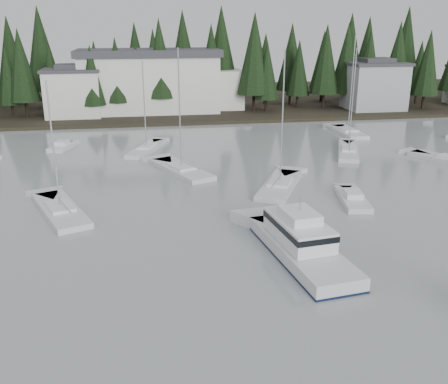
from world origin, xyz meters
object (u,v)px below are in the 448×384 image
object	(u,v)px
sailboat_7	(348,152)
sailboat_8	(348,133)
sailboat_2	(147,150)
runabout_3	(63,147)
sailboat_3	(181,171)
house_east_a	(375,85)
house_west	(73,92)
harbor_inn	(161,81)
sailboat_10	(280,187)
runabout_1	(353,200)
cabin_cruiser_center	(301,246)
sailboat_1	(61,212)

from	to	relation	value
sailboat_7	sailboat_8	bearing A→B (deg)	-0.43
sailboat_2	runabout_3	size ratio (longest dim) A/B	2.19
sailboat_3	house_east_a	bearing A→B (deg)	-72.45
house_west	sailboat_2	size ratio (longest dim) A/B	0.80
house_west	sailboat_7	bearing A→B (deg)	-38.99
runabout_3	harbor_inn	bearing A→B (deg)	-13.49
house_west	sailboat_10	size ratio (longest dim) A/B	0.68
sailboat_3	harbor_inn	bearing A→B (deg)	-23.40
sailboat_2	runabout_1	bearing A→B (deg)	-120.17
house_east_a	sailboat_10	size ratio (longest dim) A/B	0.75
sailboat_8	sailboat_2	bearing A→B (deg)	101.27
house_east_a	sailboat_10	bearing A→B (deg)	-125.26
cabin_cruiser_center	sailboat_8	bearing A→B (deg)	-34.57
sailboat_3	runabout_1	xyz separation A→B (m)	(14.90, -12.48, 0.07)
house_east_a	sailboat_7	xyz separation A→B (m)	(-16.85, -29.07, -4.83)
sailboat_2	sailboat_1	bearing A→B (deg)	-179.20
sailboat_3	sailboat_7	world-z (taller)	sailboat_3
house_west	sailboat_10	xyz separation A→B (m)	(24.71, -42.42, -4.58)
harbor_inn	sailboat_10	size ratio (longest dim) A/B	2.10
cabin_cruiser_center	sailboat_3	distance (m)	23.59
sailboat_7	house_west	bearing A→B (deg)	72.92
sailboat_10	sailboat_7	bearing A→B (deg)	-17.90
sailboat_7	sailboat_8	xyz separation A→B (m)	(4.61, 11.23, 0.01)
runabout_3	sailboat_10	bearing A→B (deg)	-114.54
cabin_cruiser_center	sailboat_10	size ratio (longest dim) A/B	0.87
cabin_cruiser_center	sailboat_2	world-z (taller)	sailboat_2
harbor_inn	sailboat_10	world-z (taller)	sailboat_10
cabin_cruiser_center	sailboat_2	xyz separation A→B (m)	(-10.27, 33.04, -0.70)
sailboat_3	sailboat_1	bearing A→B (deg)	110.15
house_west	harbor_inn	size ratio (longest dim) A/B	0.32
cabin_cruiser_center	sailboat_10	bearing A→B (deg)	-17.73
runabout_1	sailboat_10	bearing A→B (deg)	57.65
house_east_a	sailboat_8	xyz separation A→B (m)	(-12.24, -17.85, -4.82)
harbor_inn	house_east_a	bearing A→B (deg)	-6.36
sailboat_2	sailboat_10	world-z (taller)	sailboat_10
runabout_1	runabout_3	xyz separation A→B (m)	(-29.54, 25.83, 0.00)
sailboat_10	sailboat_2	bearing A→B (deg)	63.58
sailboat_1	sailboat_10	bearing A→B (deg)	-101.49
house_east_a	sailboat_1	xyz separation A→B (m)	(-50.12, -45.19, -4.85)
runabout_3	sailboat_8	bearing A→B (deg)	-69.74
house_east_a	sailboat_8	bearing A→B (deg)	-124.43
harbor_inn	sailboat_8	distance (m)	35.20
harbor_inn	cabin_cruiser_center	bearing A→B (deg)	-83.52
runabout_3	sailboat_7	bearing A→B (deg)	-86.66
sailboat_1	sailboat_8	size ratio (longest dim) A/B	0.81
sailboat_10	runabout_3	size ratio (longest dim) A/B	2.59
sailboat_7	runabout_3	bearing A→B (deg)	99.02
house_west	sailboat_3	size ratio (longest dim) A/B	0.69
sailboat_1	runabout_1	distance (m)	26.42
house_west	harbor_inn	world-z (taller)	harbor_inn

